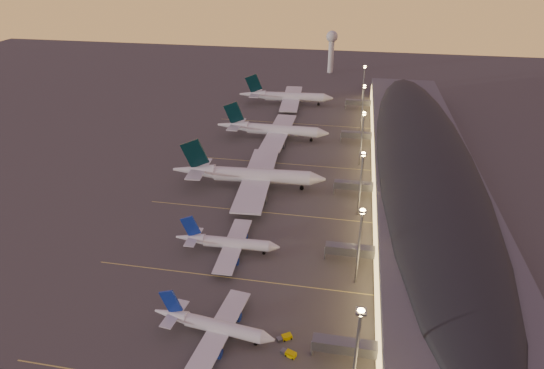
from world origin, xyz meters
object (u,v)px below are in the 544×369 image
(airliner_narrow_south, at_px, (213,326))
(airliner_narrow_north, at_px, (228,243))
(airliner_wide_mid, at_px, (273,130))
(airliner_wide_near, at_px, (249,175))
(radar_tower, at_px, (332,45))
(baggage_tug_a, at_px, (289,353))
(airliner_wide_far, at_px, (286,97))
(baggage_tug_b, at_px, (285,337))

(airliner_narrow_south, distance_m, airliner_narrow_north, 37.03)
(airliner_narrow_south, bearing_deg, airliner_wide_mid, 100.94)
(airliner_narrow_south, height_order, airliner_wide_mid, airliner_wide_mid)
(airliner_wide_near, height_order, radar_tower, radar_tower)
(baggage_tug_a, bearing_deg, airliner_wide_mid, 123.49)
(airliner_narrow_north, relative_size, airliner_wide_far, 0.59)
(radar_tower, distance_m, baggage_tug_a, 292.19)
(airliner_narrow_south, relative_size, airliner_wide_far, 0.56)
(radar_tower, height_order, baggage_tug_a, radar_tower)
(airliner_narrow_south, distance_m, baggage_tug_a, 20.78)
(airliner_narrow_south, relative_size, airliner_wide_mid, 0.57)
(airliner_wide_mid, bearing_deg, airliner_wide_near, -89.23)
(airliner_wide_mid, height_order, airliner_wide_far, airliner_wide_far)
(airliner_wide_far, bearing_deg, airliner_narrow_south, -90.39)
(baggage_tug_a, bearing_deg, airliner_wide_near, 130.79)
(airliner_narrow_north, height_order, radar_tower, radar_tower)
(airliner_narrow_south, bearing_deg, airliner_wide_near, 103.62)
(airliner_narrow_south, bearing_deg, radar_tower, 94.89)
(airliner_wide_near, xyz_separation_m, baggage_tug_b, (28.36, -80.78, -4.80))
(airliner_wide_near, relative_size, airliner_wide_far, 1.08)
(airliner_wide_mid, distance_m, baggage_tug_a, 144.53)
(airliner_narrow_north, distance_m, airliner_wide_mid, 101.73)
(airliner_wide_near, distance_m, baggage_tug_b, 85.75)
(airliner_wide_near, relative_size, baggage_tug_a, 15.17)
(baggage_tug_a, distance_m, baggage_tug_b, 5.31)
(airliner_narrow_south, xyz_separation_m, airliner_wide_far, (-11.96, 198.01, 1.85))
(airliner_narrow_north, distance_m, radar_tower, 252.82)
(radar_tower, bearing_deg, airliner_narrow_south, -91.98)
(airliner_wide_mid, distance_m, airliner_wide_far, 59.90)
(airliner_wide_far, relative_size, radar_tower, 1.85)
(airliner_narrow_north, xyz_separation_m, airliner_wide_mid, (-3.59, 101.65, 1.65))
(radar_tower, height_order, baggage_tug_b, radar_tower)
(airliner_wide_mid, height_order, baggage_tug_b, airliner_wide_mid)
(airliner_narrow_north, relative_size, baggage_tug_a, 8.25)
(airliner_wide_near, bearing_deg, airliner_narrow_south, -86.61)
(airliner_wide_far, bearing_deg, baggage_tug_a, -84.71)
(airliner_narrow_north, distance_m, airliner_wide_near, 46.34)
(airliner_narrow_north, height_order, baggage_tug_b, airliner_narrow_north)
(baggage_tug_b, bearing_deg, airliner_wide_mid, 69.99)
(radar_tower, bearing_deg, airliner_narrow_north, -93.69)
(airliner_narrow_south, bearing_deg, baggage_tug_a, -1.82)
(airliner_narrow_north, xyz_separation_m, baggage_tug_a, (26.64, -39.61, -2.72))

